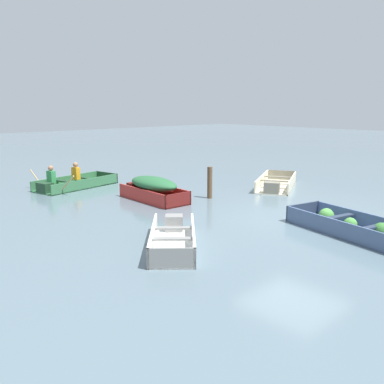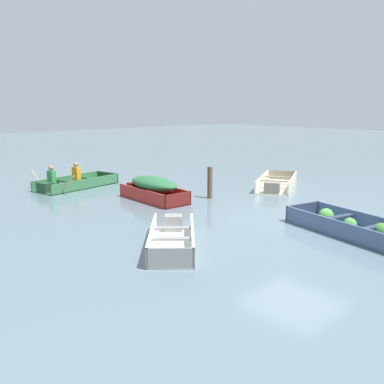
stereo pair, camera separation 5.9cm
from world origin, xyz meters
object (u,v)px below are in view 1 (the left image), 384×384
Objects in this scene: skiff_white_far_moored at (173,238)px; rowboat_green_with_crew at (72,183)px; dinghy_slate_blue_foreground at (357,228)px; skiff_cream_near_moored at (276,184)px; skiff_red_mid_moored at (153,187)px; mooring_post at (210,183)px.

skiff_white_far_moored is 7.47m from rowboat_green_with_crew.
dinghy_slate_blue_foreground reaches higher than skiff_cream_near_moored.
skiff_cream_near_moored is 7.28m from skiff_white_far_moored.
skiff_white_far_moored is at bearing -122.72° from skiff_red_mid_moored.
rowboat_green_with_crew is (1.50, 7.32, 0.04)m from skiff_white_far_moored.
mooring_post reaches higher than dinghy_slate_blue_foreground.
rowboat_green_with_crew reaches higher than skiff_white_far_moored.
skiff_red_mid_moored is 2.50× the size of mooring_post.
skiff_cream_near_moored is at bearing 54.56° from dinghy_slate_blue_foreground.
mooring_post reaches higher than skiff_red_mid_moored.
skiff_red_mid_moored is at bearing 100.55° from dinghy_slate_blue_foreground.
mooring_post is (0.35, 5.12, 0.35)m from dinghy_slate_blue_foreground.
mooring_post is (-2.97, 0.44, 0.37)m from skiff_cream_near_moored.
dinghy_slate_blue_foreground is 1.40× the size of skiff_white_far_moored.
rowboat_green_with_crew is (-2.07, 9.68, 0.03)m from dinghy_slate_blue_foreground.
skiff_cream_near_moored is 1.26× the size of skiff_white_far_moored.
dinghy_slate_blue_foreground is 6.26m from skiff_red_mid_moored.
skiff_cream_near_moored is at bearing -18.19° from skiff_red_mid_moored.
dinghy_slate_blue_foreground is 5.14m from mooring_post.
mooring_post is (1.50, -1.03, 0.08)m from skiff_red_mid_moored.
mooring_post is at bearing 171.57° from skiff_cream_near_moored.
dinghy_slate_blue_foreground is at bearing -125.44° from skiff_cream_near_moored.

